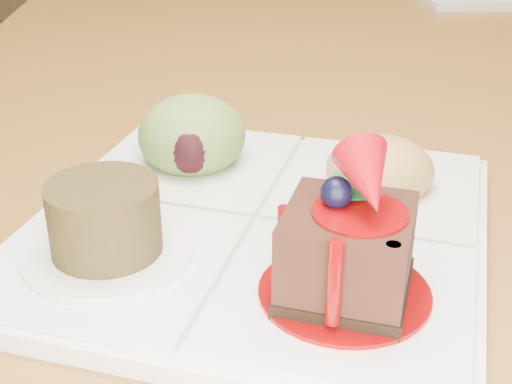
{
  "coord_description": "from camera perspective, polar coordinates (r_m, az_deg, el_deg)",
  "views": [
    {
      "loc": [
        -0.18,
        -1.11,
        0.99
      ],
      "look_at": [
        -0.17,
        -0.71,
        0.79
      ],
      "focal_mm": 50.0,
      "sensor_mm": 36.0,
      "label": 1
    }
  ],
  "objects": [
    {
      "name": "ground",
      "position": [
        1.5,
        5.85,
        -14.26
      ],
      "size": [
        6.0,
        6.0,
        0.0
      ],
      "primitive_type": "plane",
      "color": "brown"
    },
    {
      "name": "dining_table",
      "position": [
        1.17,
        7.45,
        11.8
      ],
      "size": [
        1.0,
        1.8,
        0.75
      ],
      "color": "brown",
      "rests_on": "ground"
    },
    {
      "name": "sampler_plate",
      "position": [
        0.46,
        -0.07,
        -1.17
      ],
      "size": [
        0.36,
        0.36,
        0.11
      ],
      "rotation": [
        0.0,
        0.0,
        -0.31
      ],
      "color": "silver",
      "rests_on": "dining_table"
    }
  ]
}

